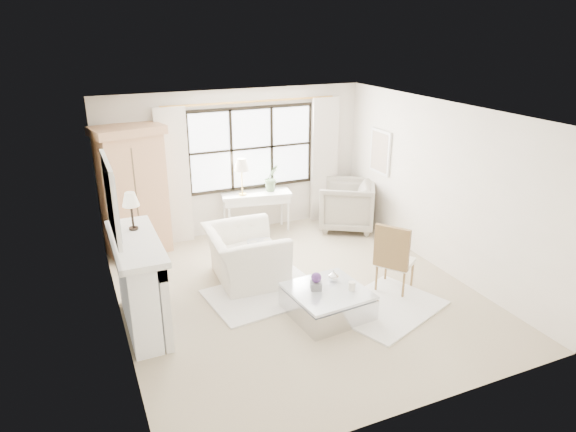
% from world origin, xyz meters
% --- Properties ---
extents(floor, '(5.50, 5.50, 0.00)m').
position_xyz_m(floor, '(0.00, 0.00, 0.00)').
color(floor, '#BCAA8B').
rests_on(floor, ground).
extents(ceiling, '(5.50, 5.50, 0.00)m').
position_xyz_m(ceiling, '(0.00, 0.00, 2.70)').
color(ceiling, white).
rests_on(ceiling, ground).
extents(wall_back, '(5.00, 0.00, 5.00)m').
position_xyz_m(wall_back, '(0.00, 2.75, 1.35)').
color(wall_back, silver).
rests_on(wall_back, ground).
extents(wall_front, '(5.00, 0.00, 5.00)m').
position_xyz_m(wall_front, '(0.00, -2.75, 1.35)').
color(wall_front, silver).
rests_on(wall_front, ground).
extents(wall_left, '(0.00, 5.50, 5.50)m').
position_xyz_m(wall_left, '(-2.50, 0.00, 1.35)').
color(wall_left, silver).
rests_on(wall_left, ground).
extents(wall_right, '(0.00, 5.50, 5.50)m').
position_xyz_m(wall_right, '(2.50, 0.00, 1.35)').
color(wall_right, white).
rests_on(wall_right, ground).
extents(window_pane, '(2.40, 0.02, 1.50)m').
position_xyz_m(window_pane, '(0.30, 2.73, 1.60)').
color(window_pane, white).
rests_on(window_pane, wall_back).
extents(window_frame, '(2.50, 0.04, 1.50)m').
position_xyz_m(window_frame, '(0.30, 2.72, 1.60)').
color(window_frame, black).
rests_on(window_frame, wall_back).
extents(curtain_rod, '(3.30, 0.04, 0.04)m').
position_xyz_m(curtain_rod, '(0.30, 2.67, 2.47)').
color(curtain_rod, '#C38F43').
rests_on(curtain_rod, wall_back).
extents(curtain_left, '(0.55, 0.10, 2.47)m').
position_xyz_m(curtain_left, '(-1.20, 2.65, 1.24)').
color(curtain_left, silver).
rests_on(curtain_left, ground).
extents(curtain_right, '(0.55, 0.10, 2.47)m').
position_xyz_m(curtain_right, '(1.80, 2.65, 1.24)').
color(curtain_right, beige).
rests_on(curtain_right, ground).
extents(fireplace, '(0.58, 1.66, 1.26)m').
position_xyz_m(fireplace, '(-2.27, 0.00, 0.65)').
color(fireplace, white).
rests_on(fireplace, ground).
extents(mirror_frame, '(0.05, 1.15, 0.95)m').
position_xyz_m(mirror_frame, '(-2.47, 0.00, 1.84)').
color(mirror_frame, white).
rests_on(mirror_frame, wall_left).
extents(mirror_glass, '(0.02, 1.00, 0.80)m').
position_xyz_m(mirror_glass, '(-2.44, 0.00, 1.84)').
color(mirror_glass, silver).
rests_on(mirror_glass, wall_left).
extents(art_frame, '(0.04, 0.62, 0.82)m').
position_xyz_m(art_frame, '(2.47, 1.70, 1.55)').
color(art_frame, white).
rests_on(art_frame, wall_right).
extents(art_canvas, '(0.01, 0.52, 0.72)m').
position_xyz_m(art_canvas, '(2.45, 1.70, 1.55)').
color(art_canvas, beige).
rests_on(art_canvas, wall_right).
extents(mantel_lamp, '(0.22, 0.22, 0.51)m').
position_xyz_m(mantel_lamp, '(-2.21, 0.36, 1.65)').
color(mantel_lamp, black).
rests_on(mantel_lamp, fireplace).
extents(armoire, '(1.25, 0.94, 2.24)m').
position_xyz_m(armoire, '(-1.94, 2.44, 1.14)').
color(armoire, tan).
rests_on(armoire, floor).
extents(console_table, '(1.36, 0.67, 0.80)m').
position_xyz_m(console_table, '(0.28, 2.48, 0.40)').
color(console_table, white).
rests_on(console_table, floor).
extents(console_lamp, '(0.28, 0.28, 0.69)m').
position_xyz_m(console_lamp, '(0.00, 2.47, 1.36)').
color(console_lamp, gold).
rests_on(console_lamp, console_table).
extents(orchid_plant, '(0.32, 0.27, 0.52)m').
position_xyz_m(orchid_plant, '(0.60, 2.48, 1.06)').
color(orchid_plant, '#5A774F').
rests_on(orchid_plant, console_table).
extents(side_table, '(0.40, 0.40, 0.51)m').
position_xyz_m(side_table, '(-0.24, 0.96, 0.33)').
color(side_table, white).
rests_on(side_table, floor).
extents(rug_left, '(1.80, 1.37, 0.03)m').
position_xyz_m(rug_left, '(-0.46, 0.13, 0.01)').
color(rug_left, white).
rests_on(rug_left, floor).
extents(rug_right, '(1.86, 1.64, 0.03)m').
position_xyz_m(rug_right, '(0.98, -0.91, 0.01)').
color(rug_right, white).
rests_on(rug_right, floor).
extents(club_armchair, '(1.17, 1.32, 0.83)m').
position_xyz_m(club_armchair, '(-0.56, 0.72, 0.41)').
color(club_armchair, white).
rests_on(club_armchair, floor).
extents(wingback_chair, '(1.41, 1.41, 0.94)m').
position_xyz_m(wingback_chair, '(1.97, 2.00, 0.47)').
color(wingback_chair, '#A29A89').
rests_on(wingback_chair, floor).
extents(french_chair, '(0.67, 0.67, 1.08)m').
position_xyz_m(french_chair, '(1.37, -0.50, 0.31)').
color(french_chair, olive).
rests_on(french_chair, floor).
extents(coffee_table, '(1.08, 1.08, 0.38)m').
position_xyz_m(coffee_table, '(0.13, -0.71, 0.18)').
color(coffee_table, silver).
rests_on(coffee_table, floor).
extents(planter_box, '(0.19, 0.19, 0.11)m').
position_xyz_m(planter_box, '(-0.01, -0.63, 0.44)').
color(planter_box, slate).
rests_on(planter_box, coffee_table).
extents(planter_flowers, '(0.14, 0.14, 0.14)m').
position_xyz_m(planter_flowers, '(-0.01, -0.63, 0.56)').
color(planter_flowers, '#552E74').
rests_on(planter_flowers, planter_box).
extents(pillar_candle, '(0.10, 0.10, 0.12)m').
position_xyz_m(pillar_candle, '(0.43, -0.84, 0.44)').
color(pillar_candle, white).
rests_on(pillar_candle, coffee_table).
extents(coffee_vase, '(0.18, 0.18, 0.16)m').
position_xyz_m(coffee_vase, '(0.33, -0.51, 0.46)').
color(coffee_vase, silver).
rests_on(coffee_vase, coffee_table).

